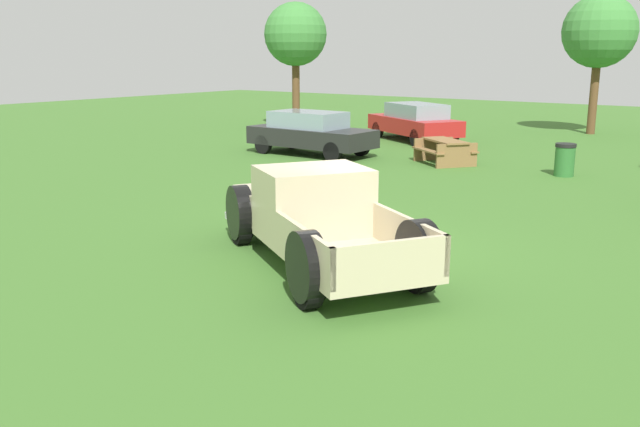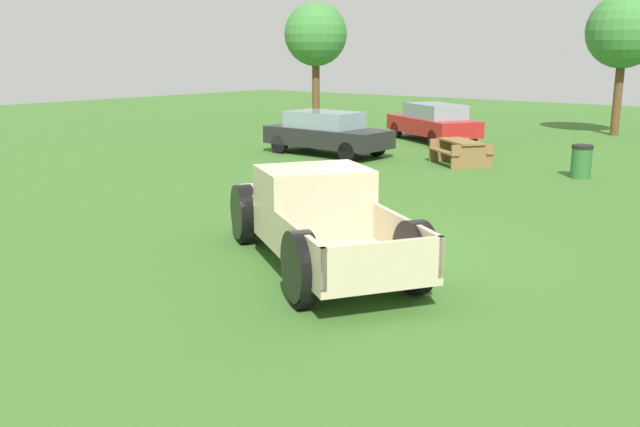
% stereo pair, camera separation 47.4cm
% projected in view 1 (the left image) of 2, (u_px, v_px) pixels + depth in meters
% --- Properties ---
extents(ground_plane, '(80.00, 80.00, 0.00)m').
position_uv_depth(ground_plane, '(356.00, 253.00, 12.19)').
color(ground_plane, '#3D6B28').
extents(pickup_truck_foreground, '(5.47, 4.38, 1.62)m').
position_uv_depth(pickup_truck_foreground, '(312.00, 216.00, 11.63)').
color(pickup_truck_foreground, '#C6B793').
rests_on(pickup_truck_foreground, ground_plane).
extents(sedan_distant_a, '(4.86, 3.88, 1.52)m').
position_uv_depth(sedan_distant_a, '(415.00, 121.00, 27.62)').
color(sedan_distant_a, '#B21E1E').
rests_on(sedan_distant_a, ground_plane).
extents(sedan_distant_b, '(4.55, 1.94, 1.51)m').
position_uv_depth(sedan_distant_b, '(310.00, 132.00, 23.83)').
color(sedan_distant_b, black).
rests_on(sedan_distant_b, ground_plane).
extents(picnic_table, '(2.33, 2.26, 0.78)m').
position_uv_depth(picnic_table, '(445.00, 148.00, 21.93)').
color(picnic_table, olive).
rests_on(picnic_table, ground_plane).
extents(trash_can, '(0.59, 0.59, 0.95)m').
position_uv_depth(trash_can, '(565.00, 160.00, 19.71)').
color(trash_can, '#2D6B2D').
rests_on(trash_can, ground_plane).
extents(oak_tree_east, '(2.93, 2.93, 5.82)m').
position_uv_depth(oak_tree_east, '(295.00, 35.00, 31.75)').
color(oak_tree_east, brown).
rests_on(oak_tree_east, ground_plane).
extents(oak_tree_center, '(3.13, 3.13, 5.98)m').
position_uv_depth(oak_tree_center, '(599.00, 32.00, 29.19)').
color(oak_tree_center, brown).
rests_on(oak_tree_center, ground_plane).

